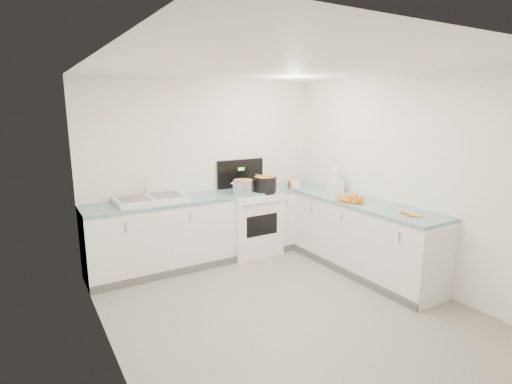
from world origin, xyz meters
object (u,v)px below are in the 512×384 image
mixing_bowl (293,183)px  stove (250,221)px  sink (151,199)px  extract_bottle (289,186)px  food_processor (335,181)px  spice_jar (291,186)px  black_pot (265,185)px  steel_pot (243,188)px

mixing_bowl → stove: bearing=174.2°
sink → extract_bottle: sink is taller
sink → food_processor: size_ratio=2.33×
spice_jar → food_processor: 0.66m
food_processor → black_pot: bearing=146.5°
extract_bottle → food_processor: size_ratio=0.29×
sink → black_pot: size_ratio=2.67×
mixing_bowl → food_processor: size_ratio=0.63×
sink → food_processor: (2.44, -0.73, 0.12)m
stove → sink: size_ratio=1.58×
mixing_bowl → spice_jar: mixing_bowl is taller
extract_bottle → mixing_bowl: bearing=38.3°
stove → black_pot: bearing=-45.6°
sink → food_processor: 2.55m
steel_pot → spice_jar: bearing=-3.6°
mixing_bowl → food_processor: bearing=-67.0°
black_pot → extract_bottle: 0.39m
steel_pot → extract_bottle: bearing=-5.8°
stove → extract_bottle: size_ratio=12.67×
stove → black_pot: stove is taller
mixing_bowl → spice_jar: (-0.12, -0.12, -0.01)m
stove → steel_pot: stove is taller
sink → extract_bottle: bearing=-6.7°
black_pot → food_processor: size_ratio=0.87×
steel_pot → stove: bearing=36.2°
mixing_bowl → food_processor: food_processor is taller
extract_bottle → food_processor: 0.68m
steel_pot → spice_jar: steel_pot is taller
stove → food_processor: bearing=-35.7°
steel_pot → mixing_bowl: bearing=4.4°
mixing_bowl → food_processor: (0.27, -0.64, 0.10)m
sink → food_processor: food_processor is taller
food_processor → sink: bearing=163.4°
black_pot → food_processor: (0.83, -0.55, 0.06)m
black_pot → extract_bottle: (0.38, -0.06, -0.04)m
steel_pot → spice_jar: 0.79m
mixing_bowl → extract_bottle: 0.23m
steel_pot → food_processor: 1.32m
black_pot → food_processor: 1.00m
sink → spice_jar: bearing=-5.8°
steel_pot → food_processor: food_processor is taller
stove → mixing_bowl: bearing=-5.8°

